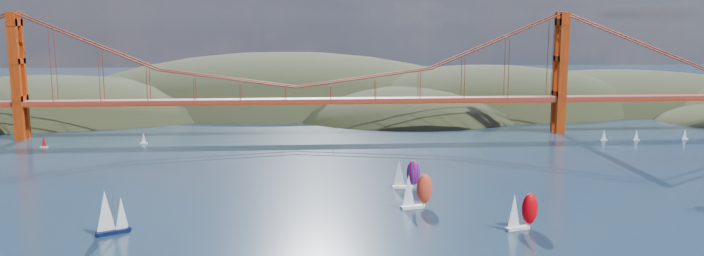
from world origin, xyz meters
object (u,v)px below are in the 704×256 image
object	(u,v)px
sloop_navy	(110,213)
racer_1	(522,210)
racer_0	(416,190)
racer_rwb	(406,173)

from	to	relation	value
sloop_navy	racer_1	bearing A→B (deg)	-30.96
sloop_navy	racer_1	size ratio (longest dim) A/B	1.20
racer_0	racer_1	distance (m)	31.58
sloop_navy	racer_rwb	world-z (taller)	sloop_navy
racer_1	racer_rwb	world-z (taller)	racer_1
sloop_navy	racer_rwb	distance (m)	89.30
racer_1	racer_rwb	bearing A→B (deg)	100.04
racer_rwb	racer_1	bearing A→B (deg)	-59.56
sloop_navy	racer_0	distance (m)	81.23
sloop_navy	racer_0	xyz separation A→B (m)	(79.28, 17.66, -0.37)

